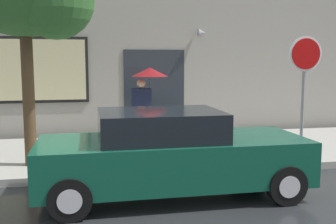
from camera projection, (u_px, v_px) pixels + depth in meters
The scene contains 6 objects.
ground_plane at pixel (103, 200), 6.64m from camera, with size 60.00×60.00×0.00m, color #282B2D.
sidewalk at pixel (98, 154), 9.55m from camera, with size 20.00×4.00×0.15m, color #A3A099.
building_facade at pixel (92, 18), 11.55m from camera, with size 20.00×0.67×7.00m.
parked_car at pixel (171, 154), 6.77m from camera, with size 4.44×1.80×1.46m.
pedestrian_with_umbrella at pixel (147, 85), 10.09m from camera, with size 0.92×0.91×1.96m.
stop_sign at pixel (305, 73), 8.68m from camera, with size 0.76×0.10×2.65m.
Camera 1 is at (-0.21, -6.49, 2.28)m, focal length 43.12 mm.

